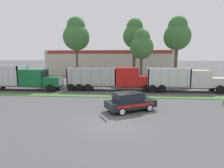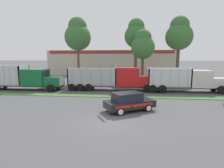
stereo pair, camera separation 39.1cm
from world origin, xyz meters
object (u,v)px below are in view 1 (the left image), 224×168
(dump_truck_lead, at_px, (119,79))
(rally_car, at_px, (130,101))
(dump_truck_far_right, at_px, (191,81))
(dump_truck_trail, at_px, (25,79))

(dump_truck_lead, relative_size, rally_car, 2.62)
(dump_truck_lead, xyz_separation_m, dump_truck_far_right, (9.99, -0.25, -0.07))
(dump_truck_lead, distance_m, rally_car, 9.93)
(dump_truck_trail, bearing_deg, dump_truck_lead, 3.75)
(dump_truck_lead, bearing_deg, dump_truck_trail, -176.25)
(dump_truck_far_right, bearing_deg, dump_truck_lead, 178.56)
(dump_truck_trail, height_order, rally_car, dump_truck_trail)
(dump_truck_lead, height_order, rally_car, dump_truck_lead)
(dump_truck_trail, distance_m, rally_car, 17.43)
(dump_truck_lead, xyz_separation_m, dump_truck_trail, (-13.55, -0.89, -0.03))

